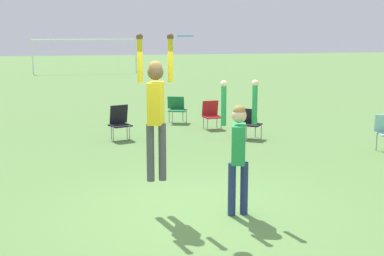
{
  "coord_description": "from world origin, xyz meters",
  "views": [
    {
      "loc": [
        -2.09,
        -7.76,
        2.78
      ],
      "look_at": [
        0.07,
        0.22,
        1.3
      ],
      "focal_mm": 50.0,
      "sensor_mm": 36.0,
      "label": 1
    }
  ],
  "objects": [
    {
      "name": "person_defending",
      "position": [
        0.66,
        -0.31,
        1.1
      ],
      "size": [
        0.6,
        0.49,
        2.09
      ],
      "rotation": [
        0.0,
        0.0,
        -1.95
      ],
      "color": "navy",
      "rests_on": "ground_plane"
    },
    {
      "name": "camping_chair_0",
      "position": [
        3.03,
        5.31,
        0.46
      ],
      "size": [
        0.68,
        0.76,
        0.79
      ],
      "rotation": [
        0.0,
        0.0,
        2.46
      ],
      "color": "gray",
      "rests_on": "ground_plane"
    },
    {
      "name": "camping_chair_4",
      "position": [
        2.48,
        6.98,
        0.46
      ],
      "size": [
        0.51,
        0.55,
        0.82
      ],
      "rotation": [
        0.0,
        0.0,
        3.2
      ],
      "color": "gray",
      "rests_on": "ground_plane"
    },
    {
      "name": "camping_chair_1",
      "position": [
        1.76,
        8.3,
        0.48
      ],
      "size": [
        0.69,
        0.74,
        0.81
      ],
      "rotation": [
        0.0,
        0.0,
        2.72
      ],
      "color": "gray",
      "rests_on": "ground_plane"
    },
    {
      "name": "ground_plane",
      "position": [
        0.0,
        0.0,
        0.0
      ],
      "size": [
        120.0,
        120.0,
        0.0
      ],
      "primitive_type": "plane",
      "color": "#608C47"
    },
    {
      "name": "frisbee",
      "position": [
        -0.12,
        -0.11,
        2.73
      ],
      "size": [
        0.25,
        0.25,
        0.02
      ],
      "color": "#2D9EDB"
    },
    {
      "name": "camping_chair_3",
      "position": [
        -0.32,
        6.05,
        0.51
      ],
      "size": [
        0.62,
        0.67,
        0.91
      ],
      "rotation": [
        0.0,
        0.0,
        3.46
      ],
      "color": "gray",
      "rests_on": "ground_plane"
    },
    {
      "name": "person_jumping",
      "position": [
        -0.52,
        0.15,
        1.72
      ],
      "size": [
        0.57,
        0.46,
        2.26
      ],
      "rotation": [
        0.0,
        0.0,
        1.19
      ],
      "color": "#4C4C51",
      "rests_on": "ground_plane"
    },
    {
      "name": "soccer_goal",
      "position": [
        0.5,
        29.88,
        1.84
      ],
      "size": [
        7.1,
        0.1,
        2.35
      ],
      "color": "white",
      "rests_on": "ground_plane"
    }
  ]
}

